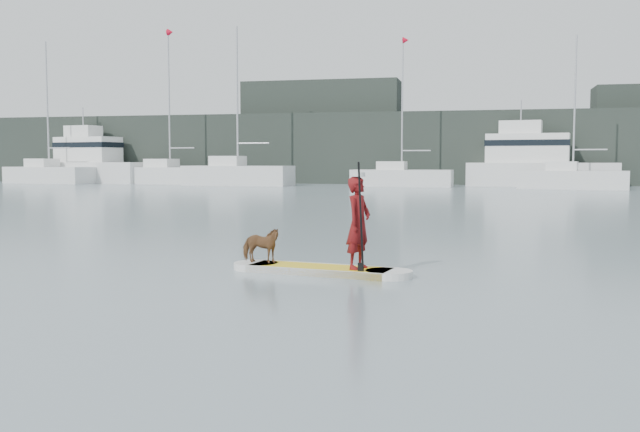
% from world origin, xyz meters
% --- Properties ---
extents(ground, '(140.00, 140.00, 0.00)m').
position_xyz_m(ground, '(0.00, 0.00, 0.00)').
color(ground, slate).
rests_on(ground, ground).
extents(paddleboard, '(3.27, 1.18, 0.12)m').
position_xyz_m(paddleboard, '(1.82, 3.20, 0.06)').
color(paddleboard, yellow).
rests_on(paddleboard, ground).
extents(paddler, '(0.53, 0.66, 1.57)m').
position_xyz_m(paddler, '(2.51, 3.09, 0.90)').
color(paddler, maroon).
rests_on(paddler, paddleboard).
extents(white_cap, '(0.22, 0.22, 0.07)m').
position_xyz_m(white_cap, '(2.51, 3.09, 1.72)').
color(white_cap, silver).
rests_on(white_cap, paddler).
extents(dog, '(0.78, 0.41, 0.64)m').
position_xyz_m(dog, '(0.68, 3.37, 0.44)').
color(dog, brown).
rests_on(dog, paddleboard).
extents(paddle, '(0.10, 0.30, 2.00)m').
position_xyz_m(paddle, '(2.60, 2.81, 0.80)').
color(paddle, black).
rests_on(paddle, ground).
extents(sailboat_a, '(8.70, 4.26, 12.11)m').
position_xyz_m(sailboat_a, '(-32.42, 45.94, 0.85)').
color(sailboat_a, silver).
rests_on(sailboat_a, ground).
extents(sailboat_b, '(8.97, 4.12, 12.85)m').
position_xyz_m(sailboat_b, '(-21.47, 46.74, 0.89)').
color(sailboat_b, silver).
rests_on(sailboat_b, ground).
extents(sailboat_c, '(8.84, 3.50, 12.42)m').
position_xyz_m(sailboat_c, '(-14.74, 44.74, 0.92)').
color(sailboat_c, silver).
rests_on(sailboat_c, ground).
extents(sailboat_d, '(7.71, 2.68, 11.22)m').
position_xyz_m(sailboat_d, '(-1.82, 45.47, 0.80)').
color(sailboat_d, silver).
rests_on(sailboat_d, ground).
extents(sailboat_e, '(7.55, 3.62, 10.51)m').
position_xyz_m(sailboat_e, '(10.30, 43.25, 0.75)').
color(sailboat_e, silver).
rests_on(sailboat_e, ground).
extents(motor_yacht_a, '(11.34, 4.80, 6.60)m').
position_xyz_m(motor_yacht_a, '(8.17, 47.89, 1.85)').
color(motor_yacht_a, silver).
rests_on(motor_yacht_a, ground).
extents(motor_yacht_b, '(10.60, 5.39, 6.68)m').
position_xyz_m(motor_yacht_b, '(-29.54, 48.35, 1.88)').
color(motor_yacht_b, silver).
rests_on(motor_yacht_b, ground).
extents(shore_mass, '(90.00, 6.00, 6.00)m').
position_xyz_m(shore_mass, '(0.00, 53.00, 3.00)').
color(shore_mass, black).
rests_on(shore_mass, ground).
extents(shore_building_west, '(14.00, 4.00, 9.00)m').
position_xyz_m(shore_building_west, '(-10.00, 54.00, 4.50)').
color(shore_building_west, black).
rests_on(shore_building_west, ground).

